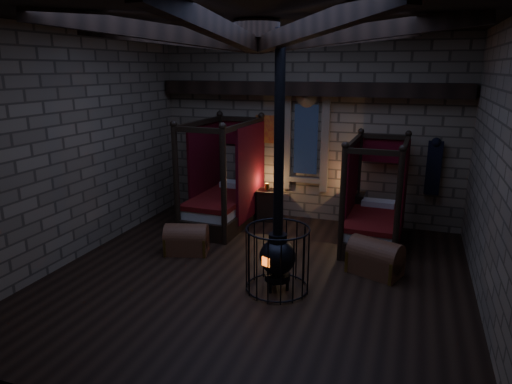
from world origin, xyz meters
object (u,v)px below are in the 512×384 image
(bed_right, at_px, (374,219))
(trunk_left, at_px, (187,240))
(trunk_right, at_px, (375,258))
(bed_left, at_px, (224,199))
(stove, at_px, (278,253))

(bed_right, xyz_separation_m, trunk_left, (-3.39, -1.68, -0.26))
(trunk_left, bearing_deg, trunk_right, -12.25)
(trunk_left, bearing_deg, bed_left, 73.25)
(trunk_right, bearing_deg, stove, -120.64)
(bed_right, bearing_deg, trunk_right, -82.20)
(trunk_left, relative_size, stove, 0.23)
(bed_right, bearing_deg, stove, -115.21)
(trunk_right, height_order, stove, stove)
(trunk_right, distance_m, stove, 1.87)
(bed_left, distance_m, bed_right, 3.38)
(bed_left, distance_m, trunk_left, 1.87)
(trunk_left, distance_m, trunk_right, 3.56)
(trunk_right, bearing_deg, trunk_left, -154.90)
(bed_left, bearing_deg, trunk_right, -22.66)
(bed_left, relative_size, stove, 0.59)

